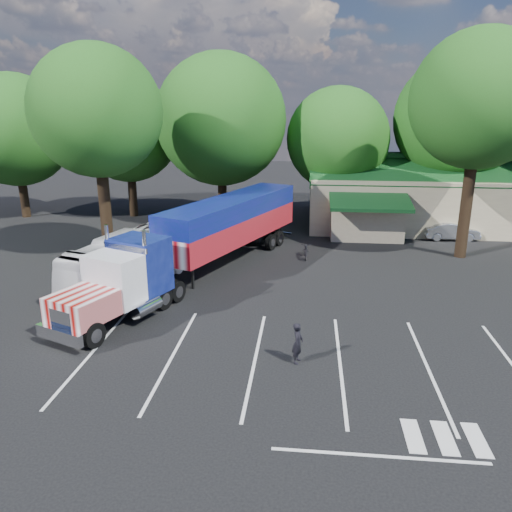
# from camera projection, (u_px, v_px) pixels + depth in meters

# --- Properties ---
(ground) EXTENTS (120.00, 120.00, 0.00)m
(ground) POSITION_uv_depth(u_px,v_px,m) (268.00, 300.00, 24.65)
(ground) COLOR black
(ground) RESTS_ON ground
(event_hall) EXTENTS (24.20, 14.12, 5.55)m
(event_hall) POSITION_uv_depth(u_px,v_px,m) (459.00, 196.00, 39.53)
(event_hall) COLOR tan
(event_hall) RESTS_ON ground
(tree_row_a) EXTENTS (9.00, 9.00, 11.68)m
(tree_row_a) POSITION_uv_depth(u_px,v_px,m) (15.00, 130.00, 40.39)
(tree_row_a) COLOR black
(tree_row_a) RESTS_ON ground
(tree_row_b) EXTENTS (8.40, 8.40, 11.35)m
(tree_row_b) POSITION_uv_depth(u_px,v_px,m) (128.00, 130.00, 40.73)
(tree_row_b) COLOR black
(tree_row_b) RESTS_ON ground
(tree_row_c) EXTENTS (10.00, 10.00, 13.05)m
(tree_row_c) POSITION_uv_depth(u_px,v_px,m) (221.00, 120.00, 38.15)
(tree_row_c) COLOR black
(tree_row_c) RESTS_ON ground
(tree_row_d) EXTENTS (8.00, 8.00, 10.60)m
(tree_row_d) POSITION_uv_depth(u_px,v_px,m) (338.00, 139.00, 38.91)
(tree_row_d) COLOR black
(tree_row_d) RESTS_ON ground
(tree_row_e) EXTENTS (9.60, 9.60, 12.90)m
(tree_row_e) POSITION_uv_depth(u_px,v_px,m) (457.00, 119.00, 38.05)
(tree_row_e) COLOR black
(tree_row_e) RESTS_ON ground
(tree_near_left) EXTENTS (7.60, 7.60, 12.65)m
(tree_near_left) POSITION_uv_depth(u_px,v_px,m) (96.00, 112.00, 28.78)
(tree_near_left) COLOR black
(tree_near_left) RESTS_ON ground
(tree_near_right) EXTENTS (8.00, 8.00, 13.50)m
(tree_near_right) POSITION_uv_depth(u_px,v_px,m) (480.00, 100.00, 28.76)
(tree_near_right) COLOR black
(tree_near_right) RESTS_ON ground
(semi_truck) EXTENTS (9.65, 18.93, 4.09)m
(semi_truck) POSITION_uv_depth(u_px,v_px,m) (208.00, 234.00, 27.93)
(semi_truck) COLOR black
(semi_truck) RESTS_ON ground
(woman) EXTENTS (0.50, 0.65, 1.59)m
(woman) POSITION_uv_depth(u_px,v_px,m) (298.00, 343.00, 18.55)
(woman) COLOR black
(woman) RESTS_ON ground
(bicycle) EXTENTS (0.69, 1.92, 1.00)m
(bicycle) POSITION_uv_depth(u_px,v_px,m) (306.00, 250.00, 31.23)
(bicycle) COLOR black
(bicycle) RESTS_ON ground
(tour_bus) EXTENTS (5.24, 10.71, 2.91)m
(tour_bus) POSITION_uv_depth(u_px,v_px,m) (140.00, 257.00, 26.61)
(tour_bus) COLOR white
(tour_bus) RESTS_ON ground
(silver_sedan) EXTENTS (3.88, 1.55, 1.25)m
(silver_sedan) POSITION_uv_depth(u_px,v_px,m) (451.00, 231.00, 35.30)
(silver_sedan) COLOR #AEB1B6
(silver_sedan) RESTS_ON ground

